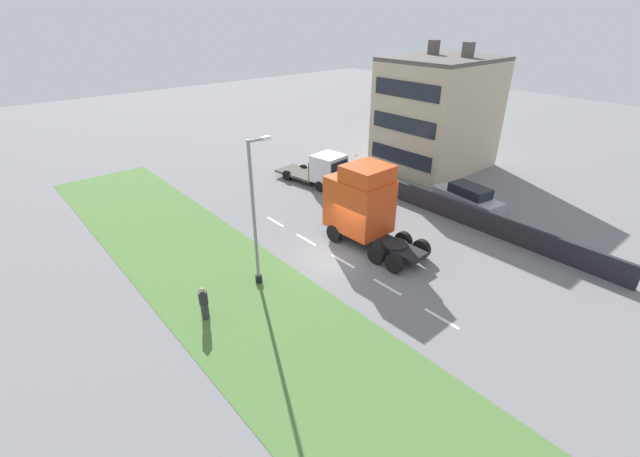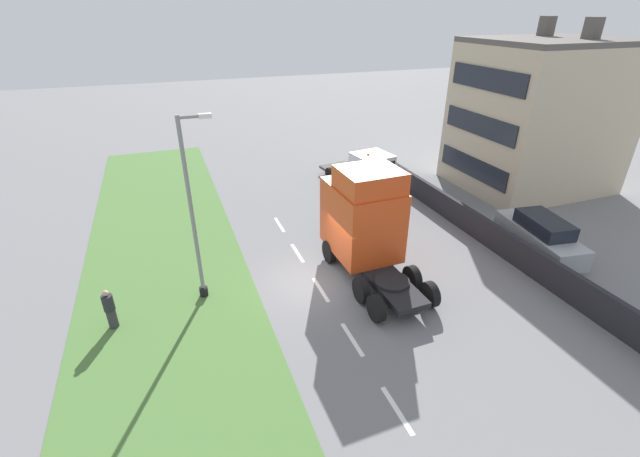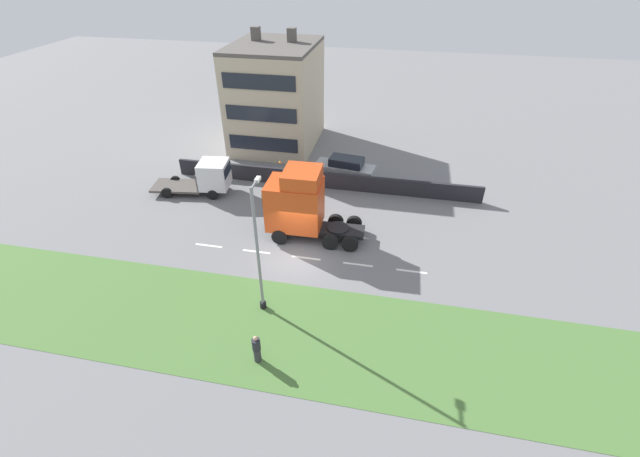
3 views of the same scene
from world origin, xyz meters
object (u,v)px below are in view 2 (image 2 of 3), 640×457
lorry_cab (364,220)px  parked_car (540,236)px  pedestrian (110,310)px  flatbed_truck (367,171)px  lamp_post (195,221)px

lorry_cab → parked_car: lorry_cab is taller
parked_car → pedestrian: bearing=-175.4°
flatbed_truck → lamp_post: (-10.98, -7.78, 2.00)m
lorry_cab → flatbed_truck: (4.09, 8.07, -1.00)m
flatbed_truck → parked_car: 10.71m
lorry_cab → pedestrian: bearing=-178.5°
parked_car → lamp_post: bearing=-179.2°
lamp_post → pedestrian: 4.35m
lorry_cab → parked_car: (8.36, -1.74, -1.44)m
lorry_cab → pedestrian: (-10.30, -0.51, -1.59)m
lorry_cab → pedestrian: lorry_cab is taller
lorry_cab → pedestrian: 10.44m
parked_car → pedestrian: size_ratio=3.09×
parked_car → lamp_post: lamp_post is taller
lamp_post → flatbed_truck: bearing=35.3°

